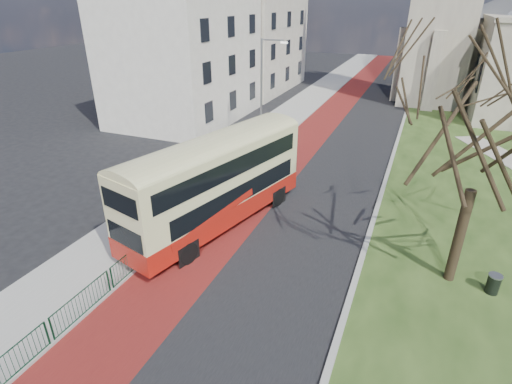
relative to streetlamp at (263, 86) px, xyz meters
The scene contains 13 objects.
ground 19.08m from the streetlamp, 76.42° to the right, with size 160.00×160.00×0.00m, color black.
road_carriageway 7.70m from the streetlamp, 18.88° to the left, with size 9.00×120.00×0.01m, color black.
bus_lane 5.91m from the streetlamp, 32.43° to the left, with size 3.40×120.00×0.01m, color #591414.
pavement_west 5.00m from the streetlamp, 108.07° to the left, with size 4.00×120.00×0.12m, color gray.
kerb_west 5.13m from the streetlamp, 56.03° to the left, with size 0.25×120.00×0.13m, color #999993.
kerb_east 12.07m from the streetlamp, 20.95° to the left, with size 0.25×80.00×0.13m, color #999993.
pedestrian_railing 14.64m from the streetlamp, 84.30° to the right, with size 0.07×24.00×1.12m.
street_block_near 10.62m from the streetlamp, 157.49° to the left, with size 10.30×14.30×13.00m.
street_block_far 22.24m from the streetlamp, 115.76° to the left, with size 10.30×16.30×11.50m.
streetlamp is the anchor object (origin of this frame).
bus 14.10m from the streetlamp, 77.85° to the right, with size 5.31×11.39×4.64m.
winter_tree_near 20.03m from the streetlamp, 44.69° to the right, with size 9.65×9.65×10.74m.
litter_bin 21.58m from the streetlamp, 42.30° to the right, with size 0.58×0.58×0.85m.
Camera 1 is at (7.43, -11.74, 10.77)m, focal length 28.00 mm.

